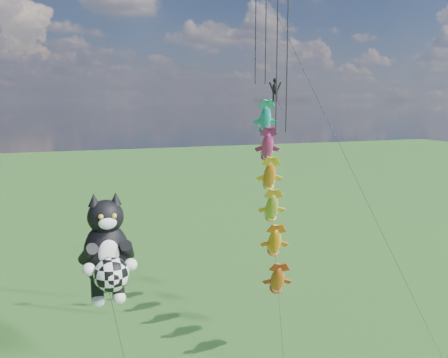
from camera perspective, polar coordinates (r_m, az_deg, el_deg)
name	(u,v)px	position (r m, az deg, el deg)	size (l,w,h in m)	color
cat_kite_rig	(107,252)	(24.93, -13.18, -8.10)	(2.76, 4.22, 11.93)	brown
fish_windsock_rig	(271,192)	(35.37, 5.37, -1.45)	(5.56, 15.05, 17.64)	brown
parafoil_rig	(279,63)	(34.63, 6.25, 13.08)	(5.18, 16.96, 27.11)	brown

